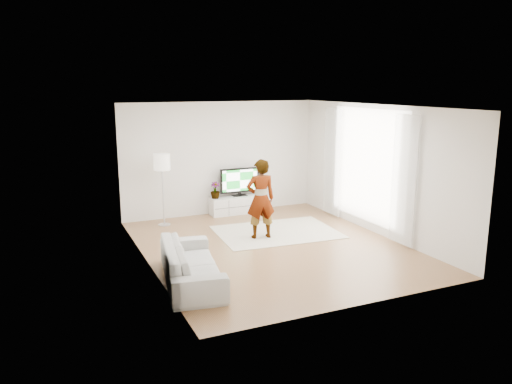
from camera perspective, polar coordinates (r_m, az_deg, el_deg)
name	(u,v)px	position (r m, az deg, el deg)	size (l,w,h in m)	color
floor	(272,246)	(10.15, 1.89, -6.24)	(6.00, 6.00, 0.00)	olive
ceiling	(273,106)	(9.64, 2.01, 9.76)	(6.00, 6.00, 0.00)	white
wall_left	(146,189)	(9.00, -12.51, 0.32)	(0.02, 6.00, 2.80)	silver
wall_right	(377,170)	(11.11, 13.64, 2.48)	(0.02, 6.00, 2.80)	silver
wall_back	(220,158)	(12.52, -4.08, 3.87)	(5.00, 0.02, 2.80)	silver
wall_front	(365,214)	(7.28, 12.34, -2.47)	(5.00, 0.02, 2.80)	silver
window	(368,166)	(11.32, 12.65, 2.97)	(0.01, 2.60, 2.50)	white
curtain_near	(404,180)	(10.29, 16.56, 1.28)	(0.04, 0.70, 2.60)	white
curtain_far	(333,162)	(12.35, 8.74, 3.40)	(0.04, 0.70, 2.60)	white
media_console	(240,204)	(12.68, -1.82, -1.43)	(1.56, 0.44, 0.44)	silver
television	(240,181)	(12.58, -1.89, 1.29)	(1.03, 0.20, 0.71)	black
game_console	(265,190)	(12.88, 0.99, 0.23)	(0.06, 0.15, 0.20)	white
potted_plant	(215,190)	(12.36, -4.69, 0.20)	(0.23, 0.23, 0.41)	#3F7238
rug	(277,232)	(11.09, 2.40, -4.59)	(2.60, 1.87, 0.01)	beige
player	(261,199)	(10.46, 0.53, -0.79)	(0.62, 0.40, 1.69)	#334772
sofa	(191,263)	(8.38, -7.40, -8.08)	(2.19, 0.86, 0.64)	#AFAFAA
floor_lamp	(162,165)	(11.53, -10.70, 3.03)	(0.37, 0.37, 1.67)	silver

